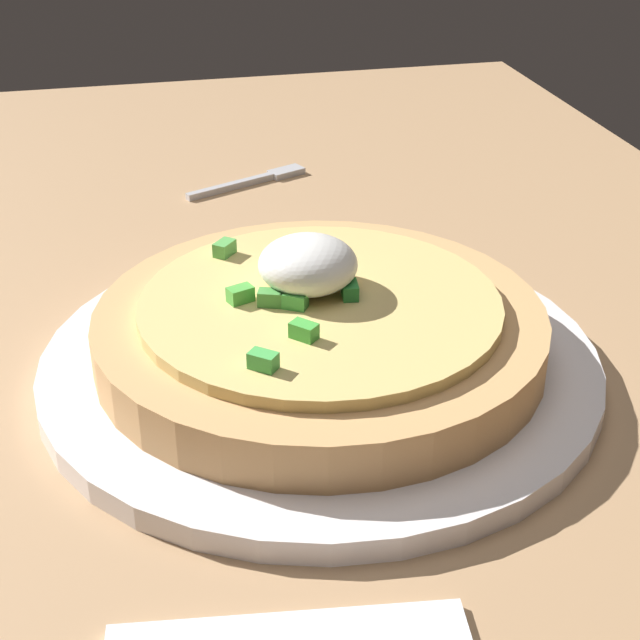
{
  "coord_description": "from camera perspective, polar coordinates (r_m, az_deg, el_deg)",
  "views": [
    {
      "loc": [
        -45.95,
        5.92,
        29.89
      ],
      "look_at": [
        -3.01,
        -3.98,
        5.35
      ],
      "focal_mm": 54.82,
      "sensor_mm": 36.0,
      "label": 1
    }
  ],
  "objects": [
    {
      "name": "dining_table",
      "position": [
        0.55,
        -4.8,
        -2.9
      ],
      "size": [
        111.98,
        76.96,
        2.11
      ],
      "primitive_type": "cube",
      "color": "tan",
      "rests_on": "ground"
    },
    {
      "name": "plate",
      "position": [
        0.52,
        -0.0,
        -2.53
      ],
      "size": [
        29.34,
        29.34,
        1.23
      ],
      "primitive_type": "cylinder",
      "color": "white",
      "rests_on": "dining_table"
    },
    {
      "name": "pizza",
      "position": [
        0.51,
        -0.04,
        -0.33
      ],
      "size": [
        23.4,
        23.4,
        6.03
      ],
      "color": "tan",
      "rests_on": "plate"
    },
    {
      "name": "fork",
      "position": [
        0.77,
        -3.71,
        8.18
      ],
      "size": [
        5.08,
        9.94,
        0.5
      ],
      "rotation": [
        0.0,
        0.0,
        -1.16
      ],
      "color": "#B7B7BC",
      "rests_on": "dining_table"
    }
  ]
}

